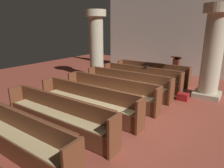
# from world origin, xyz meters

# --- Properties ---
(ground_plane) EXTENTS (19.20, 19.20, 0.00)m
(ground_plane) POSITION_xyz_m (0.00, 0.00, 0.00)
(ground_plane) COLOR brown
(back_wall) EXTENTS (10.00, 0.16, 4.50)m
(back_wall) POSITION_xyz_m (0.00, 6.08, 2.25)
(back_wall) COLOR beige
(back_wall) RESTS_ON ground
(pew_row_0) EXTENTS (3.41, 0.46, 0.85)m
(pew_row_0) POSITION_xyz_m (-1.11, 3.75, 0.46)
(pew_row_0) COLOR brown
(pew_row_0) RESTS_ON ground
(pew_row_1) EXTENTS (3.41, 0.46, 0.85)m
(pew_row_1) POSITION_xyz_m (-1.11, 2.65, 0.46)
(pew_row_1) COLOR brown
(pew_row_1) RESTS_ON ground
(pew_row_2) EXTENTS (3.41, 0.47, 0.85)m
(pew_row_2) POSITION_xyz_m (-1.11, 1.55, 0.46)
(pew_row_2) COLOR brown
(pew_row_2) RESTS_ON ground
(pew_row_3) EXTENTS (3.41, 0.46, 0.85)m
(pew_row_3) POSITION_xyz_m (-1.11, 0.45, 0.46)
(pew_row_3) COLOR brown
(pew_row_3) RESTS_ON ground
(pew_row_4) EXTENTS (3.41, 0.46, 0.85)m
(pew_row_4) POSITION_xyz_m (-1.11, -0.65, 0.46)
(pew_row_4) COLOR brown
(pew_row_4) RESTS_ON ground
(pew_row_5) EXTENTS (3.41, 0.47, 0.85)m
(pew_row_5) POSITION_xyz_m (-1.11, -1.75, 0.46)
(pew_row_5) COLOR brown
(pew_row_5) RESTS_ON ground
(pew_row_6) EXTENTS (3.41, 0.46, 0.85)m
(pew_row_6) POSITION_xyz_m (-1.11, -2.85, 0.46)
(pew_row_6) COLOR brown
(pew_row_6) RESTS_ON ground
(pillar_aisle_side) EXTENTS (0.95, 0.95, 3.19)m
(pillar_aisle_side) POSITION_xyz_m (1.41, 2.99, 1.67)
(pillar_aisle_side) COLOR tan
(pillar_aisle_side) RESTS_ON ground
(pillar_far_side) EXTENTS (0.95, 0.95, 3.19)m
(pillar_far_side) POSITION_xyz_m (-3.58, 2.82, 1.67)
(pillar_far_side) COLOR tan
(pillar_far_side) RESTS_ON ground
(lectern) EXTENTS (0.48, 0.45, 1.08)m
(lectern) POSITION_xyz_m (-0.44, 5.13, 0.45)
(lectern) COLOR #492215
(lectern) RESTS_ON ground
(hymn_book) EXTENTS (0.15, 0.19, 0.02)m
(hymn_book) POSITION_xyz_m (-0.96, 2.84, 0.86)
(hymn_book) COLOR black
(hymn_book) RESTS_ON pew_row_1
(kneeler_box_red) EXTENTS (0.35, 0.30, 0.24)m
(kneeler_box_red) POSITION_xyz_m (0.79, 2.15, 0.12)
(kneeler_box_red) COLOR maroon
(kneeler_box_red) RESTS_ON ground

